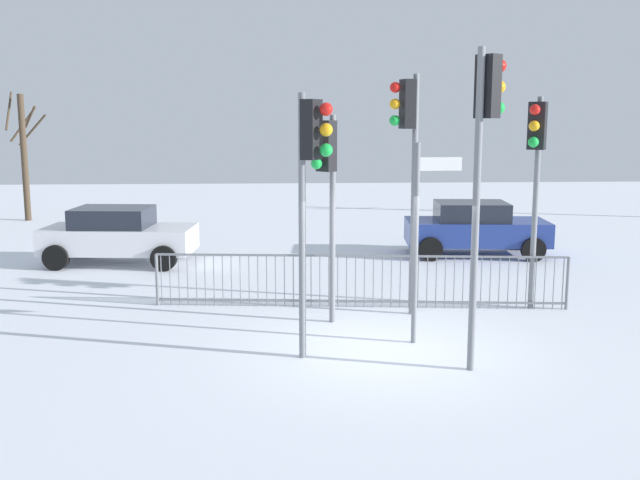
{
  "coord_description": "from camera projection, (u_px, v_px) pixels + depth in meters",
  "views": [
    {
      "loc": [
        -1.6,
        -11.56,
        3.8
      ],
      "look_at": [
        -0.83,
        2.41,
        1.42
      ],
      "focal_mm": 41.2,
      "sensor_mm": 36.0,
      "label": 1
    }
  ],
  "objects": [
    {
      "name": "traffic_light_foreground_right",
      "position": [
        485.0,
        138.0,
        10.61
      ],
      "size": [
        0.49,
        0.44,
        4.76
      ],
      "rotation": [
        0.0,
        0.0,
        5.34
      ],
      "color": "slate",
      "rests_on": "ground"
    },
    {
      "name": "car_blue_far",
      "position": [
        475.0,
        228.0,
        20.1
      ],
      "size": [
        3.92,
        2.17,
        1.47
      ],
      "rotation": [
        0.0,
        0.0,
        -0.08
      ],
      "color": "navy",
      "rests_on": "ground"
    },
    {
      "name": "pedestrian_guard_railing",
      "position": [
        360.0,
        280.0,
        14.63
      ],
      "size": [
        8.22,
        0.84,
        1.07
      ],
      "rotation": [
        0.0,
        0.0,
        -0.09
      ],
      "color": "slate",
      "rests_on": "ground"
    },
    {
      "name": "traffic_light_rear_right",
      "position": [
        327.0,
        172.0,
        13.11
      ],
      "size": [
        0.47,
        0.46,
        3.81
      ],
      "rotation": [
        0.0,
        0.0,
        2.31
      ],
      "color": "slate",
      "rests_on": "ground"
    },
    {
      "name": "traffic_light_rear_left",
      "position": [
        536.0,
        155.0,
        14.03
      ],
      "size": [
        0.43,
        0.51,
        4.16
      ],
      "rotation": [
        0.0,
        0.0,
        2.58
      ],
      "color": "slate",
      "rests_on": "ground"
    },
    {
      "name": "direction_sign_post",
      "position": [
        419.0,
        233.0,
        12.13
      ],
      "size": [
        0.79,
        0.11,
        3.37
      ],
      "rotation": [
        0.0,
        0.0,
        0.06
      ],
      "color": "slate",
      "rests_on": "ground"
    },
    {
      "name": "bare_tree_centre",
      "position": [
        24.0,
        153.0,
        26.54
      ],
      "size": [
        1.36,
        1.26,
        4.65
      ],
      "color": "#473828",
      "rests_on": "ground"
    },
    {
      "name": "traffic_light_foreground_left",
      "position": [
        310.0,
        167.0,
        11.11
      ],
      "size": [
        0.51,
        0.42,
        4.14
      ],
      "rotation": [
        0.0,
        0.0,
        4.17
      ],
      "color": "slate",
      "rests_on": "ground"
    },
    {
      "name": "traffic_light_mid_left",
      "position": [
        408.0,
        141.0,
        13.64
      ],
      "size": [
        0.56,
        0.36,
        4.56
      ],
      "rotation": [
        0.0,
        0.0,
        1.79
      ],
      "color": "slate",
      "rests_on": "ground"
    },
    {
      "name": "ground_plane",
      "position": [
        378.0,
        349.0,
        12.1
      ],
      "size": [
        60.0,
        60.0,
        0.0
      ],
      "primitive_type": "plane",
      "color": "white"
    },
    {
      "name": "car_white_near",
      "position": [
        118.0,
        235.0,
        18.92
      ],
      "size": [
        3.94,
        2.21,
        1.47
      ],
      "rotation": [
        0.0,
        0.0,
        -0.09
      ],
      "color": "silver",
      "rests_on": "ground"
    }
  ]
}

